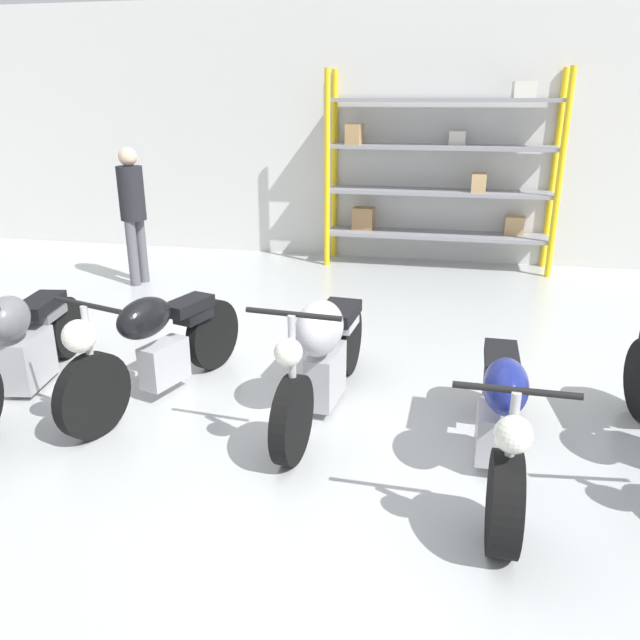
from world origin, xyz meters
name	(u,v)px	position (x,y,z in m)	size (l,w,h in m)	color
ground_plane	(309,427)	(0.00, 0.00, 0.00)	(30.00, 30.00, 0.00)	#B2B7B7
back_wall	(390,134)	(0.00, 5.28, 1.80)	(30.00, 0.08, 3.60)	silver
shelving_rack	(440,170)	(0.73, 4.92, 1.35)	(3.13, 0.63, 2.66)	yellow
motorcycle_grey	(20,345)	(-2.41, 0.09, 0.41)	(0.63, 2.04, 0.97)	black
motorcycle_black	(155,345)	(-1.28, 0.20, 0.47)	(0.82, 1.94, 0.99)	black
motorcycle_silver	(323,353)	(0.05, 0.28, 0.48)	(0.63, 2.09, 1.04)	black
motorcycle_blue	(501,415)	(1.32, -0.31, 0.40)	(0.63, 2.10, 0.94)	black
person_browsing	(133,205)	(-2.99, 3.22, 1.02)	(0.38, 0.38, 1.72)	#595960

